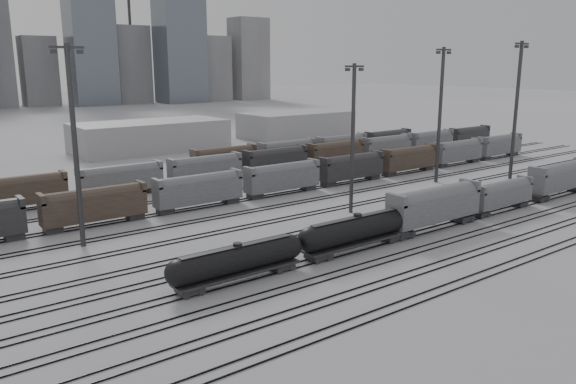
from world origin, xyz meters
TOP-DOWN VIEW (x-y plane):
  - ground at (0.00, 0.00)m, footprint 900.00×900.00m
  - tracks at (0.00, 17.50)m, footprint 220.00×71.50m
  - tank_car_a at (-20.81, 1.00)m, footprint 16.92×2.82m
  - tank_car_b at (-3.06, 1.00)m, footprint 18.40×3.07m
  - hopper_car_a at (11.99, 1.00)m, footprint 16.77×3.33m
  - hopper_car_b at (28.70, 1.00)m, footprint 13.48×2.68m
  - hopper_car_c at (46.68, 1.00)m, footprint 16.28×3.23m
  - light_mast_b at (-30.46, 23.46)m, footprint 4.09×0.66m
  - light_mast_c at (8.98, 14.95)m, footprint 3.72×0.59m
  - light_mast_d at (38.79, 21.93)m, footprint 4.20×0.67m
  - light_mast_e at (53.86, 15.03)m, footprint 4.40×0.70m
  - bg_string_near at (8.00, 32.00)m, footprint 151.00×3.00m
  - bg_string_mid at (18.00, 48.00)m, footprint 151.00×3.00m
  - bg_string_far at (35.50, 56.00)m, footprint 66.00×3.00m
  - warehouse_mid at (10.00, 95.00)m, footprint 40.00×18.00m
  - warehouse_right at (60.00, 95.00)m, footprint 35.00×18.00m
  - skyline at (10.84, 280.00)m, footprint 316.00×22.40m
  - crane_right at (91.26, 305.00)m, footprint 42.00×1.80m

SIDE VIEW (x-z plane):
  - ground at x=0.00m, z-range 0.00..0.00m
  - tracks at x=0.00m, z-range 0.00..0.16m
  - tank_car_a at x=-20.81m, z-range 0.33..4.51m
  - tank_car_b at x=-3.06m, z-range 0.36..4.90m
  - bg_string_far at x=35.50m, z-range 0.00..5.60m
  - bg_string_near at x=8.00m, z-range 0.00..5.60m
  - bg_string_mid at x=18.00m, z-range 0.00..5.60m
  - hopper_car_b at x=28.70m, z-range 0.57..5.39m
  - hopper_car_c at x=46.68m, z-range 0.69..6.51m
  - hopper_car_a at x=11.99m, z-range 0.71..6.70m
  - warehouse_mid at x=10.00m, z-range 0.00..8.00m
  - warehouse_right at x=60.00m, z-range 0.00..8.00m
  - light_mast_c at x=8.98m, z-range 0.71..23.93m
  - light_mast_b at x=-30.46m, z-range 0.78..26.37m
  - light_mast_d at x=38.79m, z-range 0.80..27.07m
  - light_mast_e at x=53.86m, z-range 0.84..28.37m
  - skyline at x=10.84m, z-range -12.77..82.23m
  - crane_right at x=91.26m, z-range 7.39..107.39m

